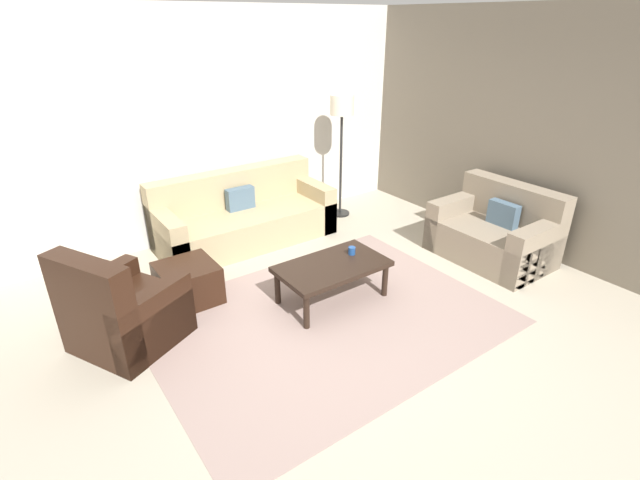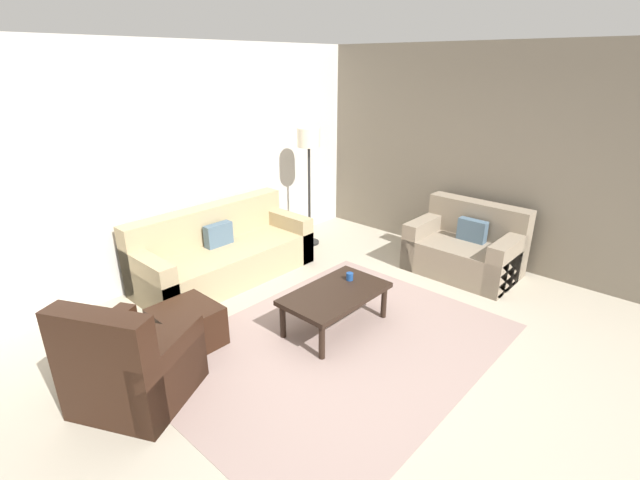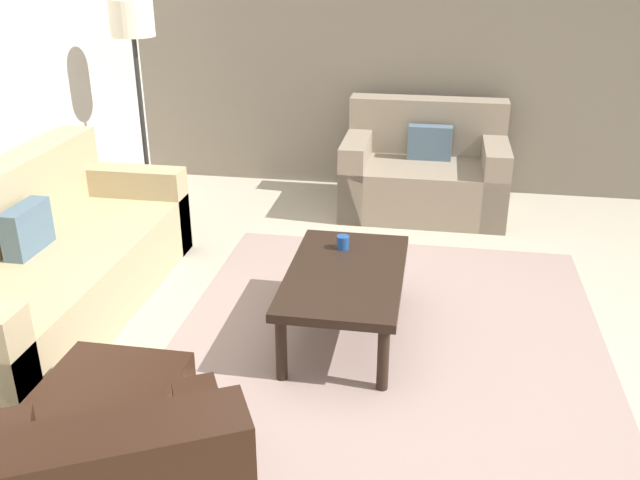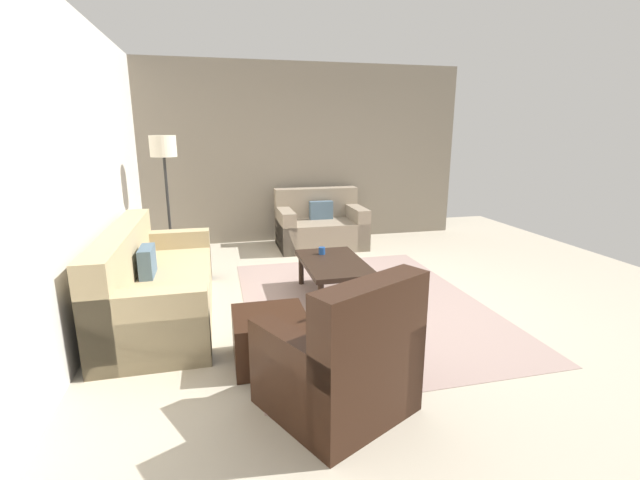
% 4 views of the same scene
% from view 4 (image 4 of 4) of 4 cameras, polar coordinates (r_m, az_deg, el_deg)
% --- Properties ---
extents(ground_plane, '(8.00, 8.00, 0.00)m').
position_cam_4_polar(ground_plane, '(4.66, 5.62, -8.29)').
color(ground_plane, '#B2A893').
extents(rear_partition, '(6.00, 0.12, 2.80)m').
position_cam_4_polar(rear_partition, '(4.23, -29.63, 7.28)').
color(rear_partition, silver).
rests_on(rear_partition, ground_plane).
extents(stone_feature_panel, '(0.12, 5.20, 2.80)m').
position_cam_4_polar(stone_feature_panel, '(7.21, -2.04, 11.20)').
color(stone_feature_panel, slate).
rests_on(stone_feature_panel, ground_plane).
extents(area_rug, '(3.23, 2.44, 0.01)m').
position_cam_4_polar(area_rug, '(4.65, 5.62, -8.25)').
color(area_rug, gray).
rests_on(area_rug, ground_plane).
extents(couch_main, '(2.23, 0.91, 0.88)m').
position_cam_4_polar(couch_main, '(4.55, -21.18, -5.79)').
color(couch_main, tan).
rests_on(couch_main, ground_plane).
extents(couch_loveseat, '(0.90, 1.32, 0.88)m').
position_cam_4_polar(couch_loveseat, '(6.84, -0.07, 1.74)').
color(couch_loveseat, gray).
rests_on(couch_loveseat, ground_plane).
extents(armchair_leather, '(1.08, 1.08, 0.95)m').
position_cam_4_polar(armchair_leather, '(2.89, 3.09, -16.41)').
color(armchair_leather, black).
rests_on(armchair_leather, ground_plane).
extents(ottoman, '(0.56, 0.56, 0.40)m').
position_cam_4_polar(ottoman, '(3.51, -6.53, -12.60)').
color(ottoman, black).
rests_on(ottoman, ground_plane).
extents(coffee_table, '(1.10, 0.64, 0.41)m').
position_cam_4_polar(coffee_table, '(4.69, 1.79, -3.38)').
color(coffee_table, black).
rests_on(coffee_table, ground_plane).
extents(cup, '(0.07, 0.07, 0.08)m').
position_cam_4_polar(cup, '(4.93, 0.25, -1.41)').
color(cup, '#1E478C').
rests_on(cup, coffee_table).
extents(lamp_standing, '(0.32, 0.32, 1.71)m').
position_cam_4_polar(lamp_standing, '(5.84, -19.68, 9.79)').
color(lamp_standing, black).
rests_on(lamp_standing, ground_plane).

